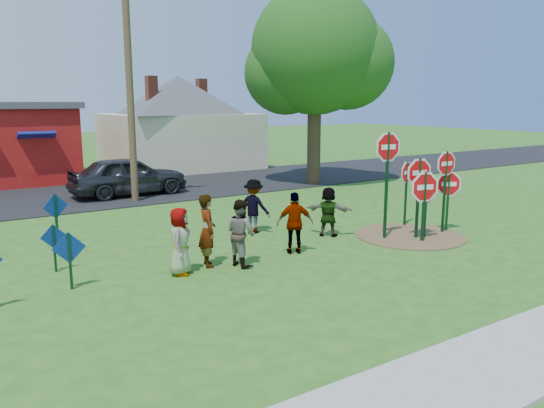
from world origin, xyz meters
The scene contains 24 objects.
ground centered at (0.00, 0.00, 0.00)m, with size 120.00×120.00×0.00m, color #2B5D1A.
sidewalk centered at (0.00, -7.20, 0.04)m, with size 22.00×1.80×0.08m, color #9E9E99.
road centered at (0.00, 11.50, 0.02)m, with size 120.00×7.50×0.04m, color black.
dirt_patch centered at (4.50, -1.00, 0.01)m, with size 3.20×3.20×0.03m, color brown.
cream_house centered at (5.50, 18.00, 2.92)m, with size 9.40×9.40×6.50m.
stop_sign_a centered at (4.31, -1.61, 1.44)m, with size 1.14×0.32×2.16m.
stop_sign_b centered at (3.65, -0.79, 2.36)m, with size 1.14×0.15×3.24m.
stop_sign_c centered at (5.65, -1.23, 1.84)m, with size 1.01×0.07×2.62m.
stop_sign_d centered at (5.37, 0.03, 1.57)m, with size 0.91×0.27×2.20m.
stop_sign_e centered at (4.73, -1.32, 1.19)m, with size 0.92×0.13×1.78m.
stop_sign_f centered at (5.90, -1.17, 1.36)m, with size 0.91×0.56×1.99m.
stop_sign_g centered at (4.45, -1.27, 1.72)m, with size 1.11×0.21×2.50m.
blue_diamond_b centered at (-4.96, -0.17, 0.77)m, with size 0.69×0.08×1.25m.
blue_diamond_c centered at (-4.99, 1.25, 0.71)m, with size 0.59×0.06×1.15m.
blue_diamond_d centered at (-4.47, 3.55, 0.92)m, with size 0.68×0.20×1.48m.
person_a centered at (-2.61, -0.52, 0.79)m, with size 0.77×0.50×1.57m, color #38457C.
person_b centered at (-1.80, -0.30, 0.88)m, with size 0.64×0.42×1.76m, color #217767.
person_c centered at (-1.11, -0.70, 0.82)m, with size 0.79×0.62×1.63m, color #9D5A40.
person_d centered at (0.86, 1.92, 0.82)m, with size 1.06×0.61×1.63m, color #2E2F33.
person_e centered at (0.59, -0.58, 0.81)m, with size 0.95×0.40×1.63m, color #3E294F.
person_f centered at (2.48, 0.36, 0.74)m, with size 1.37×0.44×1.48m, color #1E5A2A.
suv centered at (-0.22, 10.28, 0.86)m, with size 1.94×4.81×1.64m, color #323137.
utility_pole centered at (-0.46, 8.83, 4.63)m, with size 2.10×0.70×8.80m.
leafy_tree centered at (8.35, 8.47, 5.92)m, with size 6.47×5.90×9.20m.
Camera 1 is at (-7.29, -11.49, 3.94)m, focal length 35.00 mm.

